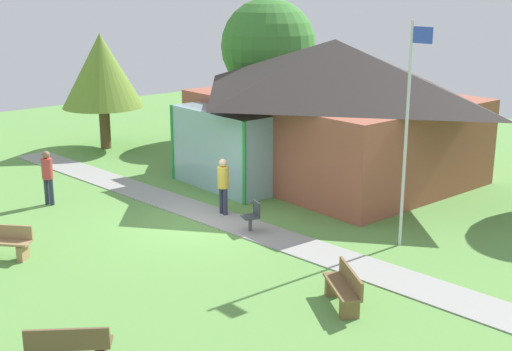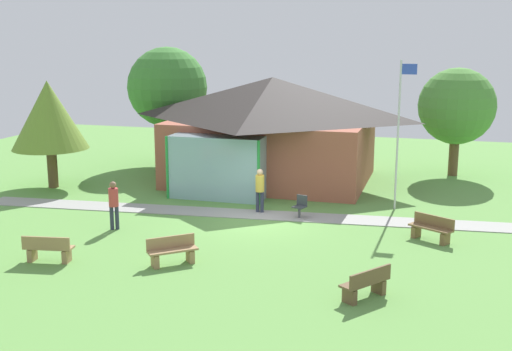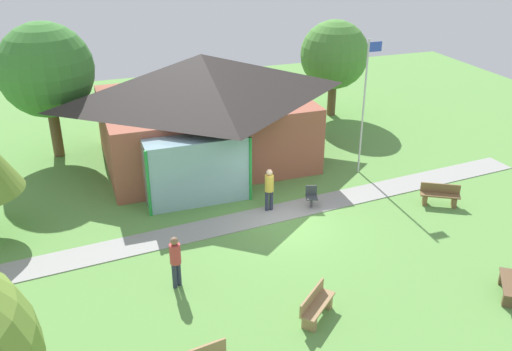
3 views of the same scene
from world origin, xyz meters
name	(u,v)px [view 1 (image 1 of 3)]	position (x,y,z in m)	size (l,w,h in m)	color
ground_plane	(199,225)	(0.00, 0.00, 0.00)	(44.00, 44.00, 0.00)	#609947
pavilion	(329,106)	(-1.31, 6.70, 2.54)	(9.87, 8.68, 4.88)	#A35642
footpath	(220,218)	(0.00, 0.76, 0.01)	(22.84, 1.30, 0.03)	#999993
flagpole	(408,126)	(4.79, 3.14, 3.22)	(0.64, 0.08, 5.85)	silver
bench_mid_right	(344,289)	(6.25, -0.66, 0.40)	(1.52, 1.14, 0.84)	brown
bench_front_center	(3,243)	(-1.17, -5.22, 0.40)	(1.42, 1.32, 0.84)	#9E7A51
bench_front_right	(69,347)	(4.73, -6.23, 0.40)	(1.24, 1.47, 0.84)	brown
patio_chair_lawn_spare	(252,217)	(1.43, 0.82, 0.42)	(0.55, 0.55, 0.86)	#33383D
visitor_strolling_lawn	(47,173)	(-4.57, -2.48, 1.02)	(0.34, 0.34, 1.74)	#2D3347
visitor_on_path	(223,182)	(-0.23, 1.08, 1.02)	(0.34, 0.34, 1.74)	#2D3347
tree_behind_pavilion_left	(268,47)	(-7.69, 9.41, 4.08)	(4.22, 4.22, 6.21)	brown
tree_west_hedge	(102,71)	(-10.44, 2.65, 3.28)	(3.38, 3.38, 4.82)	brown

